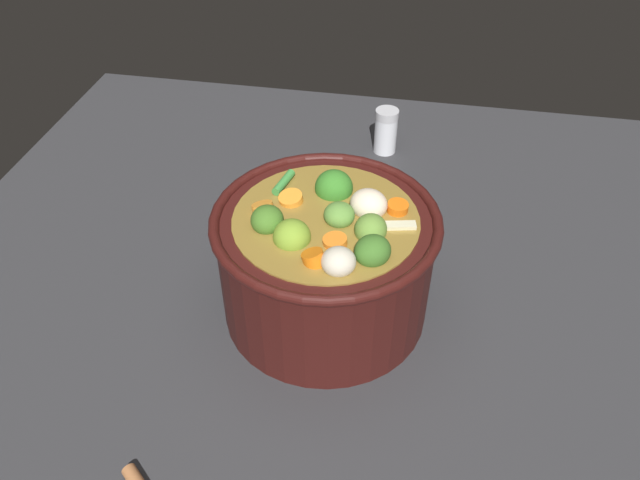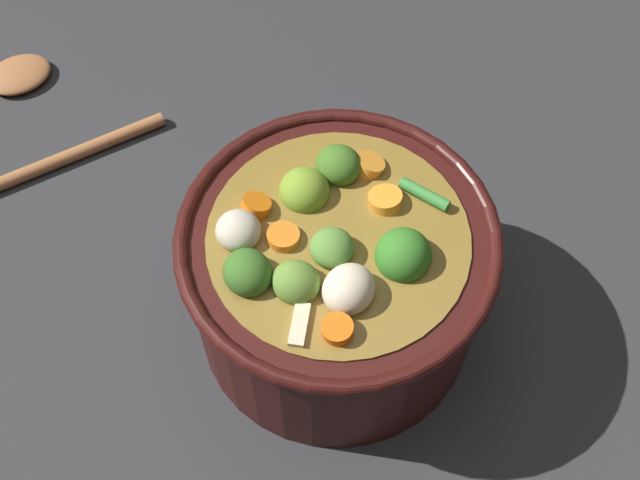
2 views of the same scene
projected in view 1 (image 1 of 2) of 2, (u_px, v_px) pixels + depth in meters
The scene contains 3 objects.
ground_plane at pixel (325, 307), 0.77m from camera, with size 1.10×1.10×0.00m, color #2D2D30.
cooking_pot at pixel (326, 261), 0.72m from camera, with size 0.26×0.26×0.17m.
salt_shaker at pixel (386, 131), 1.02m from camera, with size 0.04×0.04×0.08m.
Camera 1 is at (0.09, -0.52, 0.57)m, focal length 34.96 mm.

